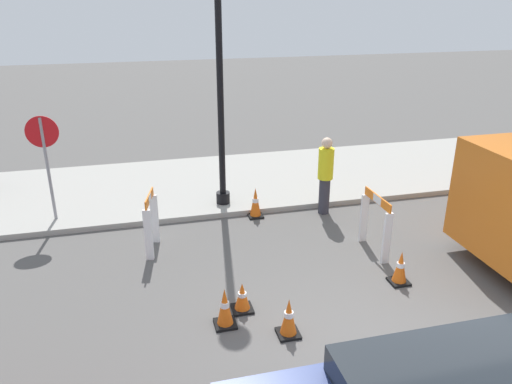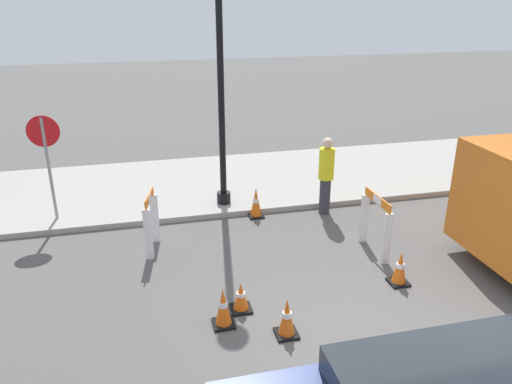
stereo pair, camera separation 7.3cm
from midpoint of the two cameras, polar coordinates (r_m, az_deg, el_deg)
ground_plane at (r=6.96m, az=14.62°, el=-17.15°), size 60.00×60.00×0.00m
sidewalk_slab at (r=12.17m, az=0.84°, el=1.52°), size 18.00×3.77×0.11m
streetlamp_post at (r=9.84m, az=-3.98°, el=17.96°), size 0.44×0.44×5.50m
stop_sign at (r=10.24m, az=-22.66°, el=4.36°), size 0.60×0.06×2.07m
barricade_0 at (r=8.93m, az=13.73°, el=-3.34°), size 0.15×0.90×1.08m
barricade_1 at (r=8.93m, az=-11.65°, el=-3.27°), size 0.29×0.72×1.08m
traffic_cone_0 at (r=7.02m, az=-3.46°, el=-13.08°), size 0.30×0.30×0.59m
traffic_cone_1 at (r=7.34m, az=-1.45°, el=-11.94°), size 0.30×0.30×0.45m
traffic_cone_2 at (r=6.85m, az=3.87°, el=-14.19°), size 0.30×0.30×0.56m
traffic_cone_3 at (r=10.15m, az=0.20°, el=-1.26°), size 0.30×0.30×0.63m
traffic_cone_4 at (r=8.24m, az=16.37°, el=-8.40°), size 0.30×0.30×0.56m
person_worker at (r=10.22m, az=8.22°, el=2.15°), size 0.44×0.44×1.62m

